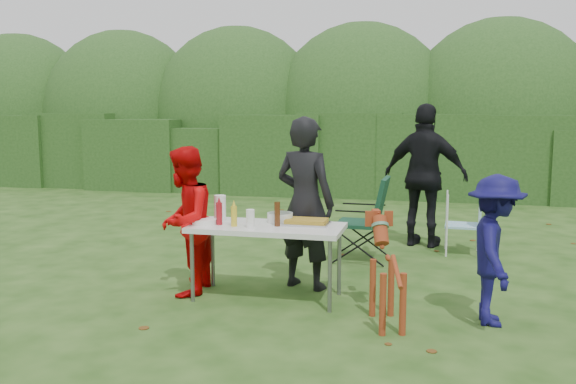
% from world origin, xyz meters
% --- Properties ---
extents(ground, '(80.00, 80.00, 0.00)m').
position_xyz_m(ground, '(0.00, 0.00, 0.00)').
color(ground, '#1E4211').
extents(hedge_row, '(22.00, 1.40, 1.70)m').
position_xyz_m(hedge_row, '(0.00, 8.00, 0.85)').
color(hedge_row, '#23471C').
rests_on(hedge_row, ground).
extents(shrub_backdrop, '(20.00, 2.60, 3.20)m').
position_xyz_m(shrub_backdrop, '(0.00, 9.60, 1.60)').
color(shrub_backdrop, '#3D6628').
rests_on(shrub_backdrop, ground).
extents(folding_table, '(1.50, 0.70, 0.74)m').
position_xyz_m(folding_table, '(0.22, 0.29, 0.69)').
color(folding_table, silver).
rests_on(folding_table, ground).
extents(person_cook, '(0.76, 0.61, 1.80)m').
position_xyz_m(person_cook, '(0.50, 0.76, 0.90)').
color(person_cook, black).
rests_on(person_cook, ground).
extents(person_red_jacket, '(0.63, 0.78, 1.51)m').
position_xyz_m(person_red_jacket, '(-0.63, 0.25, 0.75)').
color(person_red_jacket, red).
rests_on(person_red_jacket, ground).
extents(person_black_puffy, '(1.23, 0.76, 1.96)m').
position_xyz_m(person_black_puffy, '(1.68, 3.08, 0.98)').
color(person_black_puffy, black).
rests_on(person_black_puffy, ground).
extents(child, '(0.52, 0.87, 1.32)m').
position_xyz_m(child, '(2.34, 0.07, 0.66)').
color(child, '#0F0C47').
rests_on(child, ground).
extents(dog, '(0.63, 1.03, 0.91)m').
position_xyz_m(dog, '(1.44, -0.21, 0.46)').
color(dog, maroon).
rests_on(dog, ground).
extents(camping_chair, '(0.68, 0.68, 1.06)m').
position_xyz_m(camping_chair, '(0.93, 2.08, 0.53)').
color(camping_chair, '#143D28').
rests_on(camping_chair, ground).
extents(lawn_chair, '(0.51, 0.51, 0.82)m').
position_xyz_m(lawn_chair, '(2.18, 2.74, 0.41)').
color(lawn_chair, '#41A4D0').
rests_on(lawn_chair, ground).
extents(food_tray, '(0.45, 0.30, 0.02)m').
position_xyz_m(food_tray, '(0.59, 0.42, 0.75)').
color(food_tray, '#B7B7BA').
rests_on(food_tray, folding_table).
extents(focaccia_bread, '(0.40, 0.26, 0.04)m').
position_xyz_m(focaccia_bread, '(0.59, 0.42, 0.78)').
color(focaccia_bread, '#A68224').
rests_on(focaccia_bread, food_tray).
extents(mustard_bottle, '(0.06, 0.06, 0.20)m').
position_xyz_m(mustard_bottle, '(-0.08, 0.16, 0.84)').
color(mustard_bottle, gold).
rests_on(mustard_bottle, folding_table).
extents(ketchup_bottle, '(0.06, 0.06, 0.22)m').
position_xyz_m(ketchup_bottle, '(-0.25, 0.21, 0.85)').
color(ketchup_bottle, maroon).
rests_on(ketchup_bottle, folding_table).
extents(beer_bottle, '(0.06, 0.06, 0.24)m').
position_xyz_m(beer_bottle, '(0.33, 0.27, 0.86)').
color(beer_bottle, '#47230F').
rests_on(beer_bottle, folding_table).
extents(paper_towel_roll, '(0.12, 0.12, 0.26)m').
position_xyz_m(paper_towel_roll, '(-0.32, 0.44, 0.87)').
color(paper_towel_roll, white).
rests_on(paper_towel_roll, folding_table).
extents(cup_stack, '(0.08, 0.08, 0.18)m').
position_xyz_m(cup_stack, '(0.10, 0.12, 0.83)').
color(cup_stack, white).
rests_on(cup_stack, folding_table).
extents(pasta_bowl, '(0.26, 0.26, 0.10)m').
position_xyz_m(pasta_bowl, '(0.31, 0.46, 0.79)').
color(pasta_bowl, silver).
rests_on(pasta_bowl, folding_table).
extents(plate_stack, '(0.24, 0.24, 0.05)m').
position_xyz_m(plate_stack, '(-0.40, 0.19, 0.77)').
color(plate_stack, white).
rests_on(plate_stack, folding_table).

